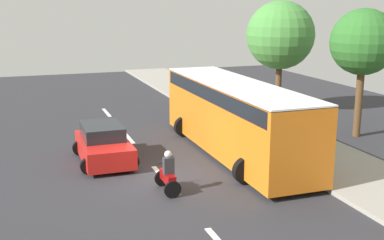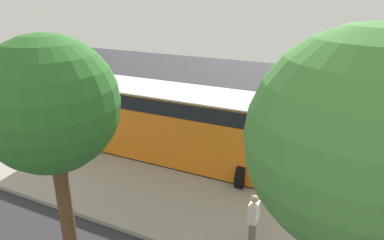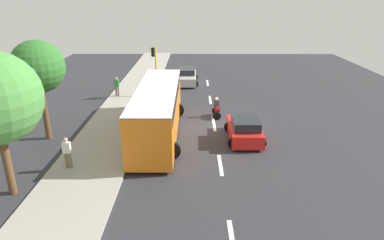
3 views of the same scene
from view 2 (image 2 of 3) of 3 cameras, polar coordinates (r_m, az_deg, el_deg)
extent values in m
cube|color=#2D2D33|center=(19.53, -1.99, -0.90)|extent=(40.00, 60.00, 0.10)
cube|color=#9E998E|center=(14.28, -15.40, -9.62)|extent=(4.00, 60.00, 0.15)
cube|color=white|center=(27.02, -25.17, 3.34)|extent=(0.20, 2.40, 0.01)
cube|color=white|center=(22.79, -15.47, 1.66)|extent=(0.20, 2.40, 0.01)
cube|color=white|center=(19.51, -2.00, -0.75)|extent=(0.20, 2.40, 0.01)
cube|color=white|center=(17.72, 15.47, -3.78)|extent=(0.20, 2.40, 0.01)
cube|color=red|center=(19.91, 6.75, 1.25)|extent=(1.90, 3.96, 0.80)
cube|color=#1E2328|center=(19.60, 7.71, 2.99)|extent=(1.60, 2.22, 0.56)
cylinder|color=black|center=(19.69, 2.32, 0.42)|extent=(0.64, 0.22, 0.64)
cylinder|color=black|center=(21.16, 4.16, 1.82)|extent=(0.64, 0.22, 0.64)
cylinder|color=black|center=(18.87, 9.60, -0.77)|extent=(0.64, 0.22, 0.64)
cylinder|color=black|center=(20.40, 10.97, 0.77)|extent=(0.64, 0.22, 0.64)
cube|color=#B7B7BC|center=(25.53, -28.67, 3.15)|extent=(1.84, 4.53, 0.80)
cylinder|color=black|center=(24.89, -25.06, 2.78)|extent=(0.64, 0.22, 0.64)
cylinder|color=black|center=(23.96, -27.97, 1.67)|extent=(0.64, 0.22, 0.64)
cube|color=orange|center=(15.07, -3.03, -0.60)|extent=(2.50, 11.00, 2.90)
cube|color=black|center=(14.71, -3.11, 3.40)|extent=(2.52, 10.56, 0.60)
cube|color=white|center=(14.61, -3.14, 4.79)|extent=(2.50, 11.00, 0.08)
cylinder|color=black|center=(15.27, 10.80, -5.36)|extent=(1.00, 0.30, 1.00)
cylinder|color=black|center=(13.38, 8.21, -9.10)|extent=(1.00, 0.30, 1.00)
cylinder|color=black|center=(18.16, -11.06, -1.12)|extent=(1.00, 0.30, 1.00)
cylinder|color=black|center=(16.60, -15.56, -3.60)|extent=(1.00, 0.30, 1.00)
cylinder|color=black|center=(20.09, -4.23, 0.73)|extent=(0.60, 0.10, 0.60)
cylinder|color=black|center=(20.69, -7.11, 1.22)|extent=(0.60, 0.10, 0.60)
cube|color=#990C0C|center=(20.32, -5.84, 1.67)|extent=(0.28, 1.10, 0.36)
sphere|color=#990C0C|center=(20.17, -5.37, 2.07)|extent=(0.32, 0.32, 0.32)
cylinder|color=black|center=(19.94, -4.52, 2.40)|extent=(0.55, 0.04, 0.04)
cube|color=#333338|center=(20.24, -6.12, 2.91)|extent=(0.36, 0.24, 0.60)
sphere|color=silver|center=(20.09, -6.05, 3.98)|extent=(0.26, 0.26, 0.26)
cylinder|color=#72604C|center=(10.59, 10.01, -17.64)|extent=(0.16, 0.16, 0.85)
cylinder|color=#72604C|center=(10.43, 9.68, -18.27)|extent=(0.16, 0.16, 0.85)
cube|color=silver|center=(10.08, 10.10, -14.71)|extent=(0.40, 0.24, 0.60)
sphere|color=tan|center=(9.84, 10.26, -12.66)|extent=(0.22, 0.22, 0.22)
cylinder|color=yellow|center=(19.80, -27.19, 4.12)|extent=(0.14, 0.14, 4.50)
cube|color=black|center=(19.32, -28.54, 8.91)|extent=(0.24, 0.24, 0.76)
sphere|color=red|center=(19.22, -28.94, 9.52)|extent=(0.16, 0.16, 0.16)
sphere|color=#F2A50C|center=(19.26, -28.82, 8.83)|extent=(0.16, 0.16, 0.16)
sphere|color=green|center=(19.30, -28.70, 8.13)|extent=(0.16, 0.16, 0.16)
cylinder|color=brown|center=(9.68, -20.01, -14.03)|extent=(0.36, 0.36, 3.54)
sphere|color=#2D6B28|center=(8.46, -22.34, 2.41)|extent=(3.18, 3.18, 3.18)
sphere|color=#478C3D|center=(6.64, 26.04, -3.20)|extent=(4.03, 4.03, 4.03)
camera|label=1|loc=(33.30, -26.31, 17.39)|focal=46.35mm
camera|label=3|loc=(20.17, 72.24, 11.64)|focal=31.70mm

